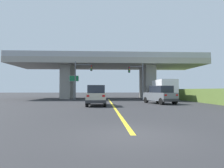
# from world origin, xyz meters

# --- Properties ---
(ground) EXTENTS (160.00, 160.00, 0.00)m
(ground) POSITION_xyz_m (0.00, 29.00, 0.00)
(ground) COLOR #2B2B2D
(overpass_bridge) EXTENTS (33.69, 10.30, 7.77)m
(overpass_bridge) POSITION_xyz_m (0.00, 29.00, 5.48)
(overpass_bridge) COLOR gray
(overpass_bridge) RESTS_ON ground
(lane_divider_stripe) EXTENTS (0.20, 26.10, 0.01)m
(lane_divider_stripe) POSITION_xyz_m (0.00, 13.05, 0.00)
(lane_divider_stripe) COLOR yellow
(lane_divider_stripe) RESTS_ON ground
(suv_lead) EXTENTS (1.90, 4.29, 2.02)m
(suv_lead) POSITION_xyz_m (-1.65, 12.59, 1.01)
(suv_lead) COLOR #B7B29E
(suv_lead) RESTS_ON ground
(suv_crossing) EXTENTS (3.05, 4.72, 2.02)m
(suv_crossing) POSITION_xyz_m (5.50, 14.90, 1.01)
(suv_crossing) COLOR slate
(suv_crossing) RESTS_ON ground
(box_truck) EXTENTS (2.33, 7.18, 3.05)m
(box_truck) POSITION_xyz_m (8.04, 21.91, 1.61)
(box_truck) COLOR silver
(box_truck) RESTS_ON ground
(traffic_signal_nearside) EXTENTS (2.43, 0.36, 5.80)m
(traffic_signal_nearside) POSITION_xyz_m (4.59, 23.39, 3.70)
(traffic_signal_nearside) COLOR #56595E
(traffic_signal_nearside) RESTS_ON ground
(traffic_signal_farside) EXTENTS (2.78, 0.36, 6.11)m
(traffic_signal_farside) POSITION_xyz_m (-4.49, 23.89, 3.91)
(traffic_signal_farside) COLOR #56595E
(traffic_signal_farside) RESTS_ON ground
(highway_sign) EXTENTS (1.57, 0.17, 4.12)m
(highway_sign) POSITION_xyz_m (-5.79, 25.49, 3.02)
(highway_sign) COLOR slate
(highway_sign) RESTS_ON ground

